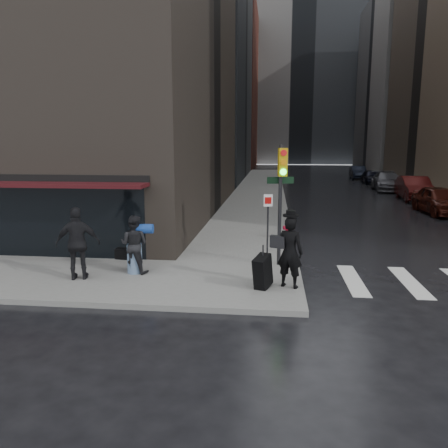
{
  "coord_description": "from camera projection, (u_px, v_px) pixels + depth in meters",
  "views": [
    {
      "loc": [
        1.12,
        -11.61,
        3.95
      ],
      "look_at": [
        -0.47,
        2.55,
        1.3
      ],
      "focal_mm": 35.0,
      "sensor_mm": 36.0,
      "label": 1
    }
  ],
  "objects": [
    {
      "name": "sidewalk_left",
      "position": [
        260.0,
        188.0,
        38.55
      ],
      "size": [
        4.0,
        50.0,
        0.15
      ],
      "primitive_type": "cube",
      "color": "slate",
      "rests_on": "ground"
    },
    {
      "name": "storefront",
      "position": [
        27.0,
        208.0,
        14.47
      ],
      "size": [
        8.4,
        1.11,
        2.83
      ],
      "color": "black",
      "rests_on": "ground"
    },
    {
      "name": "man_greycoat",
      "position": [
        78.0,
        243.0,
        12.21
      ],
      "size": [
        1.3,
        0.81,
        2.06
      ],
      "rotation": [
        0.0,
        0.0,
        3.41
      ],
      "color": "black",
      "rests_on": "ground"
    },
    {
      "name": "sidewalk_right",
      "position": [
        419.0,
        189.0,
        37.07
      ],
      "size": [
        3.0,
        50.0,
        0.15
      ],
      "primitive_type": "cube",
      "color": "slate",
      "rests_on": "ground"
    },
    {
      "name": "bldg_left_mid",
      "position": [
        146.0,
        22.0,
        47.63
      ],
      "size": [
        22.0,
        24.0,
        34.0
      ],
      "primitive_type": "cube",
      "color": "slate",
      "rests_on": "ground"
    },
    {
      "name": "bldg_distant",
      "position": [
        300.0,
        80.0,
        84.8
      ],
      "size": [
        40.0,
        12.0,
        32.0
      ],
      "primitive_type": "cube",
      "color": "slate",
      "rests_on": "ground"
    },
    {
      "name": "parked_car_5",
      "position": [
        358.0,
        172.0,
        48.86
      ],
      "size": [
        1.7,
        4.41,
        1.43
      ],
      "primitive_type": "imported",
      "rotation": [
        0.0,
        0.0,
        -0.04
      ],
      "color": "black",
      "rests_on": "ground"
    },
    {
      "name": "fire_hydrant",
      "position": [
        289.0,
        230.0,
        17.54
      ],
      "size": [
        0.48,
        0.37,
        0.83
      ],
      "rotation": [
        0.0,
        0.0,
        0.29
      ],
      "color": "maroon",
      "rests_on": "ground"
    },
    {
      "name": "ground",
      "position": [
        231.0,
        287.0,
        12.18
      ],
      "size": [
        140.0,
        140.0,
        0.0
      ],
      "primitive_type": "plane",
      "color": "black",
      "rests_on": "ground"
    },
    {
      "name": "man_overcoat",
      "position": [
        284.0,
        255.0,
        11.52
      ],
      "size": [
        1.4,
        0.95,
        2.12
      ],
      "rotation": [
        0.0,
        0.0,
        2.76
      ],
      "color": "black",
      "rests_on": "ground"
    },
    {
      "name": "bldg_left_far",
      "position": [
        189.0,
        87.0,
        71.81
      ],
      "size": [
        22.0,
        20.0,
        26.0
      ],
      "primitive_type": "cube",
      "color": "#562B1D",
      "rests_on": "ground"
    },
    {
      "name": "bldg_right_far",
      "position": [
        446.0,
        84.0,
        63.71
      ],
      "size": [
        22.0,
        20.0,
        25.0
      ],
      "primitive_type": "cube",
      "color": "slate",
      "rests_on": "ground"
    },
    {
      "name": "traffic_light",
      "position": [
        280.0,
        189.0,
        13.34
      ],
      "size": [
        0.92,
        0.53,
        3.75
      ],
      "rotation": [
        0.0,
        0.0,
        0.24
      ],
      "color": "black",
      "rests_on": "ground"
    },
    {
      "name": "parked_car_3",
      "position": [
        387.0,
        181.0,
        36.66
      ],
      "size": [
        2.58,
        5.51,
        1.56
      ],
      "primitive_type": "imported",
      "rotation": [
        0.0,
        0.0,
        -0.08
      ],
      "color": "#45454A",
      "rests_on": "ground"
    },
    {
      "name": "parked_car_2",
      "position": [
        414.0,
        188.0,
        30.53
      ],
      "size": [
        2.09,
        5.14,
        1.66
      ],
      "primitive_type": "imported",
      "rotation": [
        0.0,
        0.0,
        -0.07
      ],
      "color": "#390C0B",
      "rests_on": "ground"
    },
    {
      "name": "parked_car_4",
      "position": [
        372.0,
        177.0,
        42.75
      ],
      "size": [
        1.76,
        4.12,
        1.39
      ],
      "primitive_type": "imported",
      "rotation": [
        0.0,
        0.0,
        -0.03
      ],
      "color": "black",
      "rests_on": "ground"
    },
    {
      "name": "man_jeans",
      "position": [
        134.0,
        244.0,
        12.84
      ],
      "size": [
        1.22,
        0.76,
        1.73
      ],
      "rotation": [
        0.0,
        0.0,
        3.03
      ],
      "color": "black",
      "rests_on": "ground"
    },
    {
      "name": "parked_car_1",
      "position": [
        439.0,
        200.0,
        24.51
      ],
      "size": [
        2.06,
        4.68,
        1.57
      ],
      "primitive_type": "imported",
      "rotation": [
        0.0,
        0.0,
        0.04
      ],
      "color": "#3A120B",
      "rests_on": "ground"
    }
  ]
}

